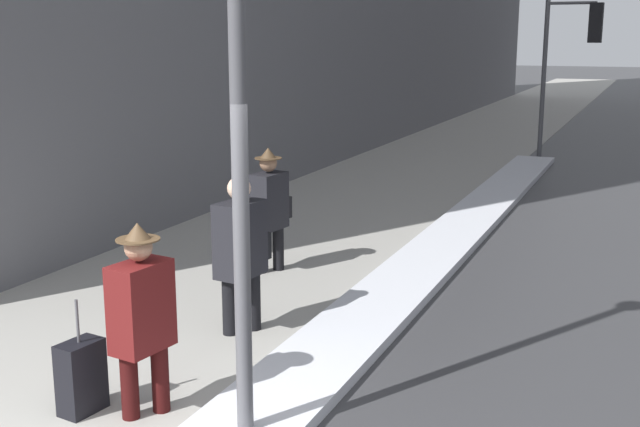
# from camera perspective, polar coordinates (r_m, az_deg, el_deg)

# --- Properties ---
(sidewalk_slab) EXTENTS (4.00, 80.00, 0.01)m
(sidewalk_slab) POSITION_cam_1_polar(r_m,az_deg,el_deg) (19.72, 8.24, 3.82)
(sidewalk_slab) COLOR #9E9B93
(sidewalk_slab) RESTS_ON ground
(snow_bank_curb) EXTENTS (0.87, 17.36, 0.11)m
(snow_bank_curb) POSITION_cam_1_polar(r_m,az_deg,el_deg) (11.63, 8.96, -2.03)
(snow_bank_curb) COLOR silver
(snow_bank_curb) RESTS_ON ground
(lamp_post) EXTENTS (0.28, 0.28, 4.82)m
(lamp_post) POSITION_cam_1_polar(r_m,az_deg,el_deg) (5.46, -5.91, 11.85)
(lamp_post) COLOR #515156
(lamp_post) RESTS_ON ground
(traffic_light_near) EXTENTS (1.31, 0.32, 3.84)m
(traffic_light_near) POSITION_cam_1_polar(r_m,az_deg,el_deg) (20.01, 17.70, 11.46)
(traffic_light_near) COLOR #515156
(traffic_light_near) RESTS_ON ground
(pedestrian_trailing) EXTENTS (0.35, 0.52, 1.57)m
(pedestrian_trailing) POSITION_cam_1_polar(r_m,az_deg,el_deg) (6.37, -12.57, -6.90)
(pedestrian_trailing) COLOR #340C0C
(pedestrian_trailing) RESTS_ON ground
(pedestrian_with_shoulder_bag) EXTENTS (0.38, 0.75, 1.61)m
(pedestrian_with_shoulder_bag) POSITION_cam_1_polar(r_m,az_deg,el_deg) (8.00, -5.63, -2.43)
(pedestrian_with_shoulder_bag) COLOR black
(pedestrian_with_shoulder_bag) RESTS_ON ground
(pedestrian_in_fedora) EXTENTS (0.36, 0.72, 1.60)m
(pedestrian_in_fedora) POSITION_cam_1_polar(r_m,az_deg,el_deg) (10.07, -3.61, 0.60)
(pedestrian_in_fedora) COLOR black
(pedestrian_in_fedora) RESTS_ON ground
(rolling_suitcase) EXTENTS (0.27, 0.39, 0.95)m
(rolling_suitcase) POSITION_cam_1_polar(r_m,az_deg,el_deg) (6.75, -16.61, -11.11)
(rolling_suitcase) COLOR black
(rolling_suitcase) RESTS_ON ground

